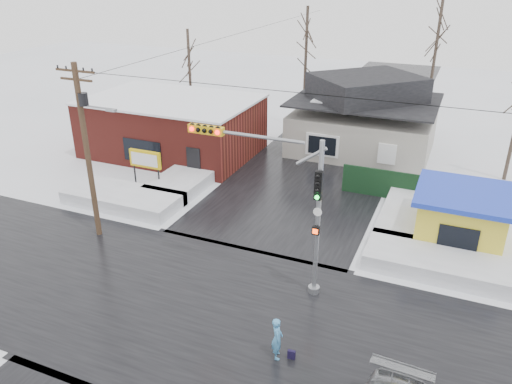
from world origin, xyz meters
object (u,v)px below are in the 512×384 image
at_px(pedestrian, 277,339).
at_px(traffic_signal, 282,193).
at_px(utility_pole, 87,143).
at_px(marquee_sign, 145,160).
at_px(kiosk, 461,217).

bearing_deg(pedestrian, traffic_signal, -5.22).
xyz_separation_m(utility_pole, marquee_sign, (-1.07, 5.99, -3.19)).
height_order(traffic_signal, kiosk, traffic_signal).
height_order(traffic_signal, marquee_sign, traffic_signal).
distance_m(marquee_sign, kiosk, 18.51).
xyz_separation_m(traffic_signal, kiosk, (7.07, 7.03, -3.08)).
distance_m(kiosk, pedestrian, 12.62).
height_order(traffic_signal, utility_pole, utility_pole).
distance_m(traffic_signal, kiosk, 10.43).
bearing_deg(marquee_sign, kiosk, 1.55).
bearing_deg(kiosk, pedestrian, -116.33).
xyz_separation_m(marquee_sign, pedestrian, (12.91, -10.80, -1.08)).
relative_size(marquee_sign, pedestrian, 1.51).
height_order(utility_pole, kiosk, utility_pole).
bearing_deg(marquee_sign, utility_pole, -79.87).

